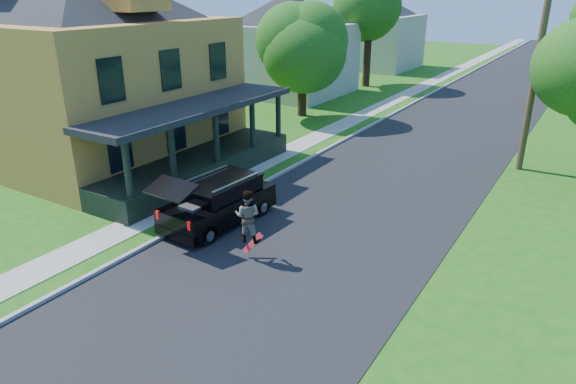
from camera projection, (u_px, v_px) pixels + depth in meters
The scene contains 14 objects.
ground at pixel (246, 289), 13.67m from camera, with size 140.00×140.00×0.00m, color #155E12.
street at pixel (452, 128), 29.46m from camera, with size 8.00×120.00×0.02m, color black.
curb at pixel (385, 119), 31.44m from camera, with size 0.15×120.00×0.12m, color gray.
sidewalk at pixel (362, 116), 32.20m from camera, with size 1.30×120.00×0.03m, color #989890.
front_walk at pixel (154, 166), 23.05m from camera, with size 6.50×1.20×0.03m, color #989890.
main_house at pixel (90, 49), 22.84m from camera, with size 15.56×15.56×10.10m.
neighbor_house_mid at pixel (289, 36), 37.67m from camera, with size 12.78×12.78×8.30m.
neighbor_house_far at pixel (374, 24), 50.30m from camera, with size 12.78×12.78×8.30m.
black_suv at pixel (219, 202), 17.19m from camera, with size 1.98×4.58×2.09m.
skateboarder at pixel (248, 216), 14.85m from camera, with size 0.92×0.80×1.59m.
skateboard at pixel (253, 244), 15.19m from camera, with size 0.50×0.46×0.61m.
tree_left_mid at pixel (302, 37), 30.60m from camera, with size 4.98×4.84×7.32m.
tree_left_far at pixel (369, 10), 39.81m from camera, with size 6.61×6.27×8.71m.
utility_pole_near at pixel (540, 48), 20.84m from camera, with size 1.72×0.47×10.09m.
Camera 1 is at (7.12, -9.39, 7.47)m, focal length 32.00 mm.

